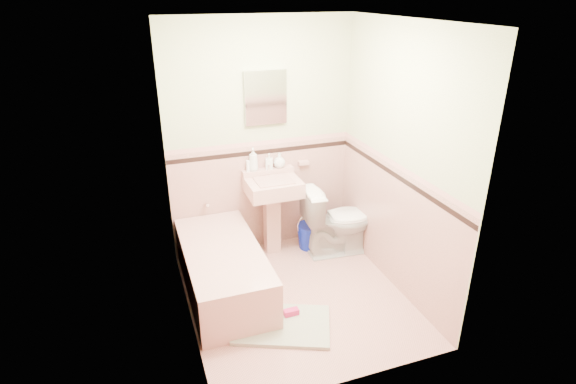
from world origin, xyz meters
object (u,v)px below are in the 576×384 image
object	(u,v)px
soap_bottle_left	(253,159)
soap_bottle_mid	(269,161)
toilet	(338,220)
shoe	(291,312)
bucket	(309,236)
medicine_cabinet	(266,98)
sink	(274,217)
bathtub	(223,271)
soap_bottle_right	(279,160)

from	to	relation	value
soap_bottle_left	soap_bottle_mid	distance (m)	0.18
soap_bottle_left	toilet	distance (m)	1.14
soap_bottle_left	shoe	xyz separation A→B (m)	(-0.04, -1.31, -1.00)
soap_bottle_mid	bucket	distance (m)	0.99
soap_bottle_left	medicine_cabinet	bearing A→B (deg)	10.72
sink	shoe	distance (m)	1.20
soap_bottle_mid	medicine_cabinet	bearing A→B (deg)	119.02
medicine_cabinet	bucket	bearing A→B (deg)	-29.21
sink	toilet	distance (m)	0.71
medicine_cabinet	bucket	xyz separation A→B (m)	(0.42, -0.23, -1.56)
medicine_cabinet	sink	bearing A→B (deg)	-90.00
bathtub	soap_bottle_right	world-z (taller)	soap_bottle_right
soap_bottle_mid	bucket	xyz separation A→B (m)	(0.40, -0.20, -0.88)
medicine_cabinet	soap_bottle_mid	size ratio (longest dim) A/B	3.28
medicine_cabinet	soap_bottle_left	xyz separation A→B (m)	(-0.16, -0.03, -0.64)
toilet	soap_bottle_right	bearing A→B (deg)	57.61
shoe	soap_bottle_mid	bearing A→B (deg)	79.48
soap_bottle_left	toilet	bearing A→B (deg)	-25.66
sink	bucket	xyz separation A→B (m)	(0.42, -0.02, -0.30)
soap_bottle_left	soap_bottle_mid	bearing A→B (deg)	0.00
medicine_cabinet	shoe	bearing A→B (deg)	-98.63
soap_bottle_left	toilet	xyz separation A→B (m)	(0.83, -0.40, -0.67)
sink	toilet	xyz separation A→B (m)	(0.67, -0.22, -0.04)
sink	shoe	xyz separation A→B (m)	(-0.20, -1.13, -0.38)
soap_bottle_right	toilet	distance (m)	0.92
medicine_cabinet	soap_bottle_right	xyz separation A→B (m)	(0.13, -0.03, -0.68)
toilet	bucket	bearing A→B (deg)	56.58
bathtub	soap_bottle_mid	distance (m)	1.28
soap_bottle_mid	shoe	world-z (taller)	soap_bottle_mid
sink	medicine_cabinet	world-z (taller)	medicine_cabinet
soap_bottle_mid	soap_bottle_right	bearing A→B (deg)	0.00
shoe	toilet	bearing A→B (deg)	45.01
bucket	shoe	xyz separation A→B (m)	(-0.62, -1.10, -0.08)
bathtub	toilet	size ratio (longest dim) A/B	1.90
sink	shoe	bearing A→B (deg)	-100.21
bathtub	sink	distance (m)	0.89
soap_bottle_left	bucket	size ratio (longest dim) A/B	0.88
soap_bottle_left	bucket	distance (m)	1.10
bucket	medicine_cabinet	bearing A→B (deg)	150.79
medicine_cabinet	soap_bottle_left	distance (m)	0.66
medicine_cabinet	shoe	distance (m)	2.12
soap_bottle_left	bucket	xyz separation A→B (m)	(0.57, -0.20, -0.92)
medicine_cabinet	toilet	bearing A→B (deg)	-32.55
bathtub	bucket	distance (m)	1.21
sink	bucket	world-z (taller)	sink
sink	soap_bottle_left	bearing A→B (deg)	131.37
medicine_cabinet	soap_bottle_mid	world-z (taller)	medicine_cabinet
medicine_cabinet	toilet	xyz separation A→B (m)	(0.67, -0.43, -1.30)
sink	bucket	distance (m)	0.51
bathtub	soap_bottle_mid	xyz separation A→B (m)	(0.70, 0.71, 0.80)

